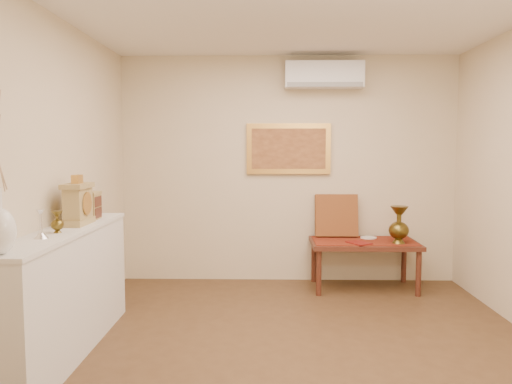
{
  "coord_description": "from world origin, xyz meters",
  "views": [
    {
      "loc": [
        -0.25,
        -3.76,
        1.6
      ],
      "look_at": [
        -0.36,
        1.15,
        1.17
      ],
      "focal_mm": 35.0,
      "sensor_mm": 36.0,
      "label": 1
    }
  ],
  "objects_px": {
    "display_ledge": "(65,292)",
    "low_table": "(364,247)",
    "wooden_chest": "(90,206)",
    "mantel_clock": "(78,203)",
    "brass_urn_tall": "(399,221)"
  },
  "relations": [
    {
      "from": "display_ledge",
      "to": "low_table",
      "type": "height_order",
      "value": "display_ledge"
    },
    {
      "from": "display_ledge",
      "to": "wooden_chest",
      "type": "height_order",
      "value": "wooden_chest"
    },
    {
      "from": "wooden_chest",
      "to": "low_table",
      "type": "xyz_separation_m",
      "value": [
        2.67,
        1.31,
        -0.62
      ]
    },
    {
      "from": "wooden_chest",
      "to": "display_ledge",
      "type": "bearing_deg",
      "value": -90.9
    },
    {
      "from": "mantel_clock",
      "to": "brass_urn_tall",
      "type": "bearing_deg",
      "value": 26.01
    },
    {
      "from": "wooden_chest",
      "to": "low_table",
      "type": "height_order",
      "value": "wooden_chest"
    },
    {
      "from": "display_ledge",
      "to": "wooden_chest",
      "type": "bearing_deg",
      "value": 89.1
    },
    {
      "from": "mantel_clock",
      "to": "wooden_chest",
      "type": "bearing_deg",
      "value": 92.52
    },
    {
      "from": "display_ledge",
      "to": "mantel_clock",
      "type": "bearing_deg",
      "value": 85.24
    },
    {
      "from": "brass_urn_tall",
      "to": "mantel_clock",
      "type": "distance_m",
      "value": 3.36
    },
    {
      "from": "brass_urn_tall",
      "to": "mantel_clock",
      "type": "height_order",
      "value": "mantel_clock"
    },
    {
      "from": "wooden_chest",
      "to": "low_table",
      "type": "relative_size",
      "value": 0.2
    },
    {
      "from": "display_ledge",
      "to": "wooden_chest",
      "type": "xyz_separation_m",
      "value": [
        0.01,
        0.57,
        0.61
      ]
    },
    {
      "from": "mantel_clock",
      "to": "low_table",
      "type": "bearing_deg",
      "value": 31.31
    },
    {
      "from": "display_ledge",
      "to": "low_table",
      "type": "bearing_deg",
      "value": 35.1
    }
  ]
}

